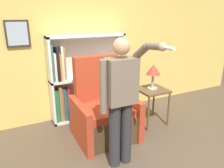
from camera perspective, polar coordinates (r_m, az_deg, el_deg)
wall_back at (r=4.25m, az=-6.61°, el=10.16°), size 8.00×0.11×2.80m
bookcase at (r=4.16m, az=-8.68°, el=0.94°), size 1.45×0.28×1.61m
armchair at (r=3.63m, az=-2.30°, el=-7.68°), size 0.95×0.88×1.32m
person_standing at (r=2.73m, az=2.38°, el=-3.54°), size 0.53×0.78×1.71m
side_table at (r=4.03m, az=10.37°, el=-2.74°), size 0.50×0.50×0.68m
table_lamp at (r=3.89m, az=10.73°, el=3.32°), size 0.25×0.25×0.45m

